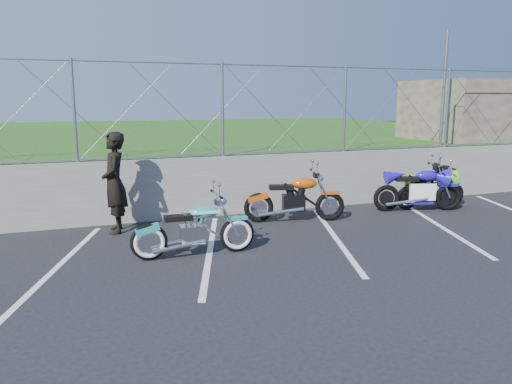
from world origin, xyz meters
name	(u,v)px	position (x,y,z in m)	size (l,w,h in m)	color
ground	(228,268)	(0.00, 0.00, 0.00)	(90.00, 90.00, 0.00)	black
retaining_wall	(179,188)	(0.00, 3.50, 0.65)	(30.00, 0.22, 1.30)	slate
grass_field	(127,147)	(0.00, 13.50, 0.65)	(30.00, 20.00, 1.30)	#204B14
stone_building	(491,110)	(10.50, 5.50, 2.20)	(5.00, 3.00, 1.80)	brown
chain_link_fence	(176,110)	(0.00, 3.50, 2.30)	(28.00, 0.03, 2.00)	gray
sign_pole	(444,89)	(7.20, 3.90, 2.80)	(0.08, 0.08, 3.00)	gray
parking_lines	(275,243)	(1.20, 1.00, 0.00)	(18.29, 4.31, 0.01)	silver
cruiser_turquoise	(196,231)	(-0.30, 0.78, 0.41)	(2.05, 0.65, 1.02)	black
naked_orange	(296,200)	(2.22, 2.33, 0.45)	(2.08, 0.79, 1.06)	black
sportbike_green	(432,190)	(5.80, 2.45, 0.41)	(1.86, 0.66, 0.96)	black
sportbike_blue	(419,191)	(5.29, 2.28, 0.46)	(2.01, 0.80, 1.07)	black
person_standing	(114,183)	(-1.37, 2.77, 0.96)	(0.70, 0.46, 1.93)	black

